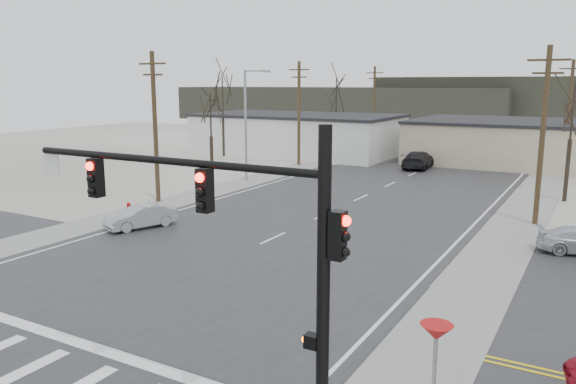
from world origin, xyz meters
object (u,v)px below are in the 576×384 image
Objects in this scene: fire_hydrant at (129,209)px; sedan_crossing at (141,216)px; car_far_a at (419,160)px; car_far_b at (403,143)px; traffic_signal_mast at (246,237)px.

fire_hydrant is 0.22× the size of sedan_crossing.
car_far_a is 1.53× the size of car_far_b.
fire_hydrant is at bearing -77.30° from car_far_b.
fire_hydrant is 42.56m from car_far_b.
sedan_crossing is (-15.39, 12.44, -3.99)m from traffic_signal_mast.
car_far_b is at bearing 85.71° from fire_hydrant.
traffic_signal_mast is 42.77m from car_far_a.
traffic_signal_mast reaches higher than car_far_a.
traffic_signal_mast is at bearing 98.71° from car_far_a.
sedan_crossing is at bearing -73.64° from car_far_b.
sedan_crossing is 0.70× the size of car_far_a.
sedan_crossing is 30.13m from car_far_a.
car_far_a is at bearing 70.70° from fire_hydrant.
fire_hydrant is at bearing 168.07° from sedan_crossing.
traffic_signal_mast is 2.46× the size of car_far_b.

